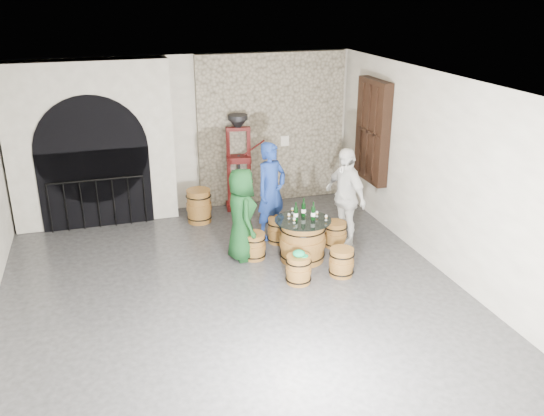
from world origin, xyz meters
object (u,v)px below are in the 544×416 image
object	(u,v)px
barrel_stool_near_right	(341,262)
corking_press	(239,155)
barrel_stool_left	(254,246)
barrel_stool_right	(335,234)
wine_bottle_left	(296,213)
side_barrel	(199,206)
person_white	(345,197)
barrel_stool_near_left	(299,269)
wine_bottle_center	(313,213)
barrel_stool_far	(278,230)
person_green	(242,214)
wine_bottle_right	(304,209)
person_blue	(271,191)
barrel_table	(303,240)

from	to	relation	value
barrel_stool_near_right	corking_press	size ratio (longest dim) A/B	0.23
barrel_stool_left	barrel_stool_near_right	size ratio (longest dim) A/B	1.00
barrel_stool_right	corking_press	distance (m)	2.83
wine_bottle_left	side_barrel	size ratio (longest dim) A/B	0.48
person_white	corking_press	world-z (taller)	corking_press
barrel_stool_near_left	wine_bottle_center	xyz separation A→B (m)	(0.51, 0.72, 0.64)
barrel_stool_near_left	barrel_stool_far	bearing A→B (deg)	83.95
barrel_stool_near_left	corking_press	world-z (taller)	corking_press
person_green	wine_bottle_right	bearing A→B (deg)	-104.00
barrel_stool_near_right	wine_bottle_right	distance (m)	1.15
barrel_stool_right	person_blue	world-z (taller)	person_blue
barrel_stool_left	person_green	world-z (taller)	person_green
barrel_stool_near_left	side_barrel	bearing A→B (deg)	109.50
barrel_stool_near_right	barrel_table	bearing A→B (deg)	119.76
barrel_table	corking_press	distance (m)	2.88
barrel_stool_far	barrel_table	bearing A→B (deg)	-78.14
barrel_stool_left	corking_press	bearing A→B (deg)	81.86
barrel_stool_left	barrel_stool_near_left	bearing A→B (deg)	-67.42
person_green	barrel_stool_near_left	bearing A→B (deg)	-152.68
barrel_stool_left	wine_bottle_center	xyz separation A→B (m)	(0.95, -0.35, 0.64)
barrel_stool_far	barrel_stool_near_left	world-z (taller)	same
barrel_stool_right	person_green	xyz separation A→B (m)	(-1.74, 0.02, 0.58)
barrel_stool_near_left	wine_bottle_right	bearing A→B (deg)	66.22
barrel_stool_near_right	person_green	size ratio (longest dim) A/B	0.29
barrel_stool_near_right	person_blue	distance (m)	2.05
barrel_table	person_blue	distance (m)	1.24
person_green	wine_bottle_left	distance (m)	0.93
barrel_stool_near_right	wine_bottle_center	xyz separation A→B (m)	(-0.25, 0.68, 0.64)
person_green	person_blue	xyz separation A→B (m)	(0.75, 0.72, 0.10)
barrel_stool_near_right	wine_bottle_left	xyz separation A→B (m)	(-0.54, 0.75, 0.64)
barrel_stool_near_right	wine_bottle_left	distance (m)	1.13
person_white	corking_press	bearing A→B (deg)	-162.48
person_blue	wine_bottle_center	distance (m)	1.21
barrel_stool_left	wine_bottle_center	size ratio (longest dim) A/B	1.45
barrel_table	corking_press	bearing A→B (deg)	99.11
barrel_table	barrel_stool_right	distance (m)	0.85
barrel_stool_near_right	person_green	bearing A→B (deg)	141.67
barrel_stool_left	person_white	size ratio (longest dim) A/B	0.26
person_green	corking_press	xyz separation A→B (m)	(0.54, 2.36, 0.36)
barrel_stool_right	person_white	distance (m)	0.71
person_green	corking_press	world-z (taller)	corking_press
barrel_stool_right	barrel_stool_near_left	size ratio (longest dim) A/B	1.00
person_blue	wine_bottle_right	xyz separation A→B (m)	(0.29, -0.95, -0.04)
person_blue	side_barrel	size ratio (longest dim) A/B	2.70
barrel_table	barrel_stool_near_right	world-z (taller)	barrel_table
person_green	side_barrel	world-z (taller)	person_green
barrel_stool_right	person_blue	bearing A→B (deg)	143.19
barrel_stool_right	barrel_stool_near_left	bearing A→B (deg)	-134.71
barrel_stool_near_left	person_white	world-z (taller)	person_white
wine_bottle_left	side_barrel	world-z (taller)	wine_bottle_left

